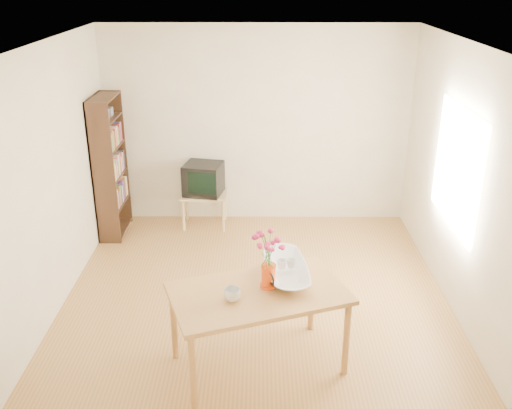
{
  "coord_description": "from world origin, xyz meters",
  "views": [
    {
      "loc": [
        0.03,
        -5.04,
        3.23
      ],
      "look_at": [
        0.0,
        0.3,
        1.0
      ],
      "focal_mm": 40.0,
      "sensor_mm": 36.0,
      "label": 1
    }
  ],
  "objects_px": {
    "mug": "(232,295)",
    "television": "(204,178)",
    "table": "(258,299)",
    "bowl": "(287,247)",
    "pitcher": "(269,277)"
  },
  "relations": [
    {
      "from": "pitcher",
      "to": "bowl",
      "type": "height_order",
      "value": "bowl"
    },
    {
      "from": "mug",
      "to": "bowl",
      "type": "xyz_separation_m",
      "value": [
        0.45,
        0.44,
        0.2
      ]
    },
    {
      "from": "table",
      "to": "television",
      "type": "height_order",
      "value": "television"
    },
    {
      "from": "table",
      "to": "bowl",
      "type": "xyz_separation_m",
      "value": [
        0.24,
        0.3,
        0.33
      ]
    },
    {
      "from": "mug",
      "to": "television",
      "type": "distance_m",
      "value": 3.14
    },
    {
      "from": "pitcher",
      "to": "table",
      "type": "bearing_deg",
      "value": -156.52
    },
    {
      "from": "pitcher",
      "to": "mug",
      "type": "relative_size",
      "value": 1.56
    },
    {
      "from": "pitcher",
      "to": "bowl",
      "type": "relative_size",
      "value": 0.39
    },
    {
      "from": "bowl",
      "to": "television",
      "type": "height_order",
      "value": "bowl"
    },
    {
      "from": "pitcher",
      "to": "television",
      "type": "xyz_separation_m",
      "value": [
        -0.81,
        2.87,
        -0.18
      ]
    },
    {
      "from": "pitcher",
      "to": "mug",
      "type": "distance_m",
      "value": 0.37
    },
    {
      "from": "table",
      "to": "mug",
      "type": "bearing_deg",
      "value": -165.55
    },
    {
      "from": "table",
      "to": "television",
      "type": "bearing_deg",
      "value": 84.15
    },
    {
      "from": "table",
      "to": "pitcher",
      "type": "relative_size",
      "value": 7.71
    },
    {
      "from": "television",
      "to": "bowl",
      "type": "bearing_deg",
      "value": -58.62
    }
  ]
}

